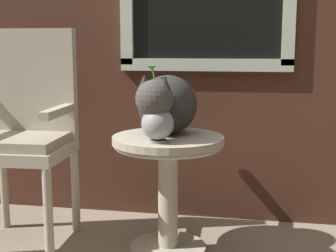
{
  "coord_description": "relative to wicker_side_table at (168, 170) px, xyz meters",
  "views": [
    {
      "loc": [
        0.45,
        -1.95,
        1.01
      ],
      "look_at": [
        0.05,
        0.25,
        0.64
      ],
      "focal_mm": 50.44,
      "sensor_mm": 36.0,
      "label": 1
    }
  ],
  "objects": [
    {
      "name": "pewter_vase_with_ivy",
      "position": [
        -0.02,
        -0.15,
        0.27
      ],
      "size": [
        0.15,
        0.15,
        0.34
      ],
      "color": "#99999E",
      "rests_on": "wicker_side_table"
    },
    {
      "name": "wicker_chair",
      "position": [
        -0.75,
        0.04,
        0.2
      ],
      "size": [
        0.48,
        0.44,
        1.11
      ],
      "color": "#B2A893",
      "rests_on": "ground_plane"
    },
    {
      "name": "wicker_side_table",
      "position": [
        0.0,
        0.0,
        0.0
      ],
      "size": [
        0.54,
        0.54,
        0.59
      ],
      "color": "#B2A893",
      "rests_on": "ground_plane"
    },
    {
      "name": "cat",
      "position": [
        -0.02,
        0.03,
        0.32
      ],
      "size": [
        0.32,
        0.63,
        0.3
      ],
      "color": "#33302D",
      "rests_on": "wicker_side_table"
    }
  ]
}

